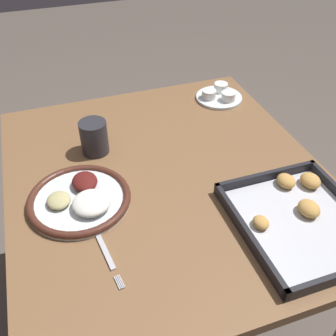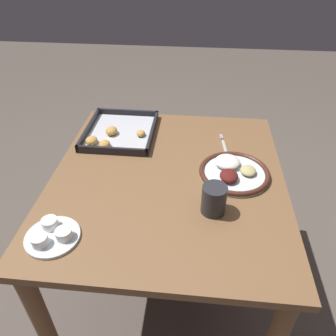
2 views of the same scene
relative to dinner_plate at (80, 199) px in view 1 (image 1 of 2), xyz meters
name	(u,v)px [view 1 (image 1 of 2)]	position (x,y,z in m)	size (l,w,h in m)	color
ground_plane	(167,312)	(-0.03, 0.25, -0.74)	(8.00, 8.00, 0.00)	#564C44
dining_table	(167,204)	(-0.03, 0.25, -0.13)	(0.98, 0.88, 0.72)	brown
dinner_plate	(80,199)	(0.00, 0.00, 0.00)	(0.27, 0.27, 0.05)	silver
fork	(104,247)	(0.17, 0.02, -0.01)	(0.22, 0.04, 0.00)	#B2B2B7
saucer_plate	(219,95)	(-0.37, 0.57, 0.00)	(0.17, 0.17, 0.04)	silver
baking_tray	(300,216)	(0.24, 0.50, 0.00)	(0.35, 0.30, 0.04)	black
drinking_cup	(94,137)	(-0.21, 0.08, 0.04)	(0.08, 0.08, 0.10)	#28282D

